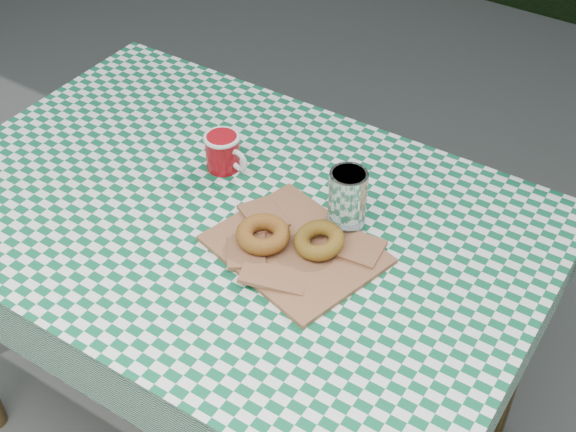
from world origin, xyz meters
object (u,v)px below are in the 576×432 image
object	(u,v)px
table	(238,332)
drinking_glass	(347,201)
paper_bag	(295,248)
coffee_mug	(223,152)

from	to	relation	value
table	drinking_glass	bearing A→B (deg)	21.86
drinking_glass	paper_bag	bearing A→B (deg)	-111.52
paper_bag	coffee_mug	xyz separation A→B (m)	(-0.28, 0.13, 0.03)
table	paper_bag	size ratio (longest dim) A/B	4.07
table	paper_bag	distance (m)	0.43
table	drinking_glass	world-z (taller)	drinking_glass
coffee_mug	paper_bag	bearing A→B (deg)	-18.56
table	drinking_glass	size ratio (longest dim) A/B	9.21
table	coffee_mug	size ratio (longest dim) A/B	8.51
coffee_mug	table	bearing A→B (deg)	-40.25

